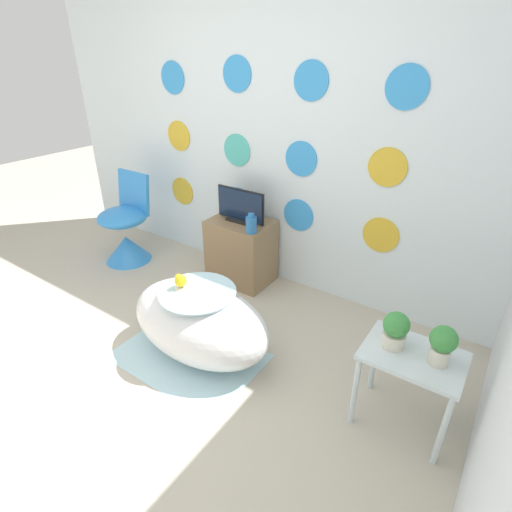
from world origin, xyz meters
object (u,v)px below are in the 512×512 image
object	(u,v)px
tv	(240,207)
potted_plant_left	(396,329)
bathtub	(200,321)
vase	(251,224)
chair	(126,233)
potted_plant_right	(443,344)

from	to	relation	value
tv	potted_plant_left	xyz separation A→B (m)	(1.54, -0.75, -0.10)
bathtub	vase	bearing A→B (deg)	100.09
potted_plant_left	vase	bearing A→B (deg)	155.30
bathtub	chair	xyz separation A→B (m)	(-1.49, 0.62, 0.03)
chair	potted_plant_right	world-z (taller)	chair
bathtub	potted_plant_right	distance (m)	1.47
vase	tv	bearing A→B (deg)	146.00
tv	vase	xyz separation A→B (m)	(0.21, -0.14, -0.05)
tv	vase	distance (m)	0.26
chair	tv	distance (m)	1.26
chair	potted_plant_left	world-z (taller)	chair
bathtub	vase	size ratio (longest dim) A/B	6.44
chair	potted_plant_right	distance (m)	2.96
tv	potted_plant_right	distance (m)	1.92
tv	potted_plant_right	bearing A→B (deg)	-23.10
vase	potted_plant_left	size ratio (longest dim) A/B	0.79
tv	potted_plant_right	xyz separation A→B (m)	(1.77, -0.75, -0.08)
bathtub	potted_plant_left	bearing A→B (deg)	9.13
bathtub	potted_plant_right	xyz separation A→B (m)	(1.42, 0.19, 0.36)
bathtub	potted_plant_right	size ratio (longest dim) A/B	4.82
bathtub	tv	distance (m)	1.10
chair	potted_plant_right	xyz separation A→B (m)	(2.91, -0.43, 0.33)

